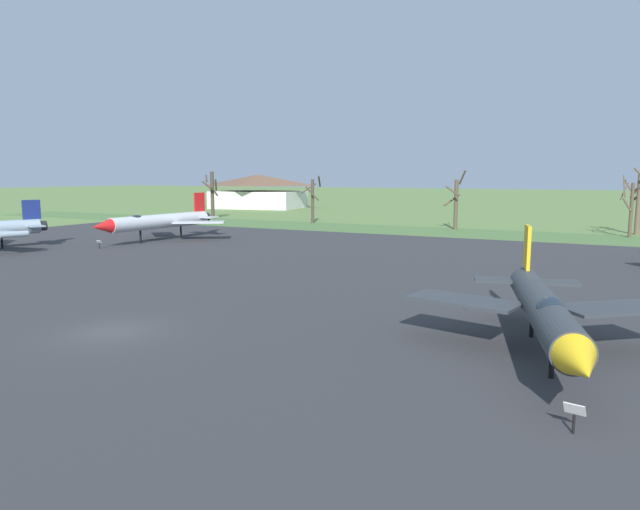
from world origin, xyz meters
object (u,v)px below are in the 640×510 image
object	(u,v)px
jet_fighter_rear_center	(544,309)
visitor_building	(258,191)
jet_fighter_front_left	(159,221)
info_placard_front_left	(99,244)
info_placard_rear_center	(574,415)

from	to	relation	value
jet_fighter_rear_center	visitor_building	world-z (taller)	visitor_building
jet_fighter_rear_center	visitor_building	xyz separation A→B (m)	(-68.02, 83.89, 1.69)
jet_fighter_front_left	jet_fighter_rear_center	world-z (taller)	jet_fighter_front_left
jet_fighter_front_left	visitor_building	distance (m)	65.28
jet_fighter_front_left	info_placard_front_left	distance (m)	8.08
jet_fighter_front_left	info_placard_front_left	world-z (taller)	jet_fighter_front_left
jet_fighter_front_left	info_placard_rear_center	xyz separation A→B (m)	(43.59, -30.69, -1.66)
jet_fighter_front_left	info_placard_front_left	xyz separation A→B (m)	(-0.54, -7.88, -1.69)
info_placard_rear_center	jet_fighter_front_left	bearing A→B (deg)	144.86
jet_fighter_rear_center	jet_fighter_front_left	bearing A→B (deg)	150.31
info_placard_rear_center	visitor_building	distance (m)	114.23
jet_fighter_front_left	jet_fighter_rear_center	bearing A→B (deg)	-29.69
jet_fighter_front_left	visitor_building	size ratio (longest dim) A/B	0.77
info_placard_front_left	info_placard_rear_center	bearing A→B (deg)	-27.33
info_placard_front_left	info_placard_rear_center	distance (m)	49.68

